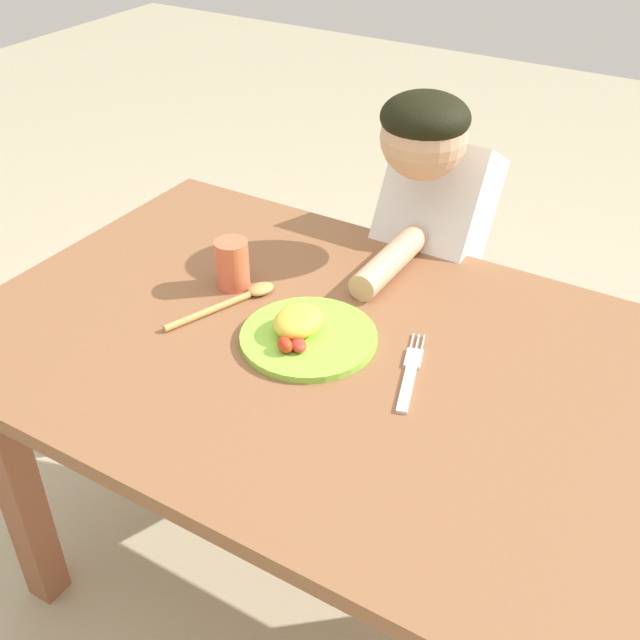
{
  "coord_description": "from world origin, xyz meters",
  "views": [
    {
      "loc": [
        0.53,
        -0.91,
        1.46
      ],
      "look_at": [
        -0.04,
        0.04,
        0.69
      ],
      "focal_mm": 43.68,
      "sensor_mm": 36.0,
      "label": 1
    }
  ],
  "objects_px": {
    "plate": "(305,333)",
    "person": "(430,281)",
    "spoon": "(236,299)",
    "drinking_cup": "(232,264)",
    "fork": "(410,374)"
  },
  "relations": [
    {
      "from": "spoon",
      "to": "drinking_cup",
      "type": "bearing_deg",
      "value": 61.2
    },
    {
      "from": "spoon",
      "to": "person",
      "type": "bearing_deg",
      "value": -2.45
    },
    {
      "from": "spoon",
      "to": "drinking_cup",
      "type": "xyz_separation_m",
      "value": [
        -0.04,
        0.05,
        0.04
      ]
    },
    {
      "from": "spoon",
      "to": "drinking_cup",
      "type": "relative_size",
      "value": 2.38
    },
    {
      "from": "spoon",
      "to": "drinking_cup",
      "type": "distance_m",
      "value": 0.07
    },
    {
      "from": "drinking_cup",
      "to": "person",
      "type": "distance_m",
      "value": 0.51
    },
    {
      "from": "fork",
      "to": "person",
      "type": "xyz_separation_m",
      "value": [
        -0.17,
        0.48,
        -0.14
      ]
    },
    {
      "from": "fork",
      "to": "spoon",
      "type": "distance_m",
      "value": 0.37
    },
    {
      "from": "fork",
      "to": "spoon",
      "type": "height_order",
      "value": "spoon"
    },
    {
      "from": "fork",
      "to": "person",
      "type": "relative_size",
      "value": 0.21
    },
    {
      "from": "drinking_cup",
      "to": "person",
      "type": "relative_size",
      "value": 0.1
    },
    {
      "from": "person",
      "to": "plate",
      "type": "bearing_deg",
      "value": 87.2
    },
    {
      "from": "person",
      "to": "drinking_cup",
      "type": "bearing_deg",
      "value": 60.44
    },
    {
      "from": "plate",
      "to": "person",
      "type": "relative_size",
      "value": 0.24
    },
    {
      "from": "fork",
      "to": "person",
      "type": "height_order",
      "value": "person"
    }
  ]
}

